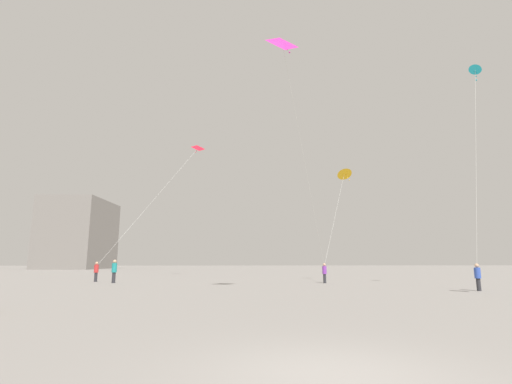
{
  "coord_description": "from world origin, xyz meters",
  "views": [
    {
      "loc": [
        -1.56,
        -6.08,
        1.73
      ],
      "look_at": [
        0.0,
        19.53,
        6.42
      ],
      "focal_mm": 26.59,
      "sensor_mm": 36.0,
      "label": 1
    }
  ],
  "objects_px": {
    "kite_crimson_delta": "(196,151)",
    "kite_cyan_diamond": "(475,73)",
    "person_in_red": "(96,271)",
    "person_in_purple": "(324,272)",
    "building_left_hall": "(79,234)",
    "kite_magenta_delta": "(284,51)",
    "kite_amber_diamond": "(344,174)",
    "person_in_teal": "(114,270)",
    "person_in_blue": "(478,276)"
  },
  "relations": [
    {
      "from": "person_in_purple",
      "to": "person_in_teal",
      "type": "distance_m",
      "value": 16.93
    },
    {
      "from": "kite_magenta_delta",
      "to": "building_left_hall",
      "type": "distance_m",
      "value": 80.2
    },
    {
      "from": "kite_amber_diamond",
      "to": "kite_crimson_delta",
      "type": "distance_m",
      "value": 18.32
    },
    {
      "from": "kite_cyan_diamond",
      "to": "building_left_hall",
      "type": "height_order",
      "value": "building_left_hall"
    },
    {
      "from": "person_in_purple",
      "to": "person_in_red",
      "type": "height_order",
      "value": "person_in_red"
    },
    {
      "from": "person_in_purple",
      "to": "person_in_blue",
      "type": "xyz_separation_m",
      "value": [
        7.14,
        -8.51,
        0.01
      ]
    },
    {
      "from": "person_in_blue",
      "to": "kite_magenta_delta",
      "type": "xyz_separation_m",
      "value": [
        -11.71,
        -2.43,
        12.69
      ]
    },
    {
      "from": "kite_cyan_diamond",
      "to": "kite_magenta_delta",
      "type": "bearing_deg",
      "value": -165.5
    },
    {
      "from": "kite_amber_diamond",
      "to": "kite_magenta_delta",
      "type": "distance_m",
      "value": 15.5
    },
    {
      "from": "person_in_red",
      "to": "person_in_purple",
      "type": "bearing_deg",
      "value": -30.48
    },
    {
      "from": "person_in_purple",
      "to": "kite_cyan_diamond",
      "type": "bearing_deg",
      "value": -151.82
    },
    {
      "from": "person_in_purple",
      "to": "person_in_blue",
      "type": "relative_size",
      "value": 0.99
    },
    {
      "from": "person_in_teal",
      "to": "person_in_blue",
      "type": "distance_m",
      "value": 25.9
    },
    {
      "from": "person_in_purple",
      "to": "kite_crimson_delta",
      "type": "height_order",
      "value": "kite_crimson_delta"
    },
    {
      "from": "person_in_red",
      "to": "building_left_hall",
      "type": "relative_size",
      "value": 0.09
    },
    {
      "from": "person_in_teal",
      "to": "person_in_blue",
      "type": "bearing_deg",
      "value": 68.96
    },
    {
      "from": "kite_crimson_delta",
      "to": "kite_amber_diamond",
      "type": "bearing_deg",
      "value": -35.19
    },
    {
      "from": "person_in_red",
      "to": "kite_amber_diamond",
      "type": "height_order",
      "value": "kite_amber_diamond"
    },
    {
      "from": "person_in_teal",
      "to": "building_left_hall",
      "type": "distance_m",
      "value": 64.05
    },
    {
      "from": "person_in_teal",
      "to": "building_left_hall",
      "type": "relative_size",
      "value": 0.1
    },
    {
      "from": "kite_magenta_delta",
      "to": "kite_cyan_diamond",
      "type": "height_order",
      "value": "kite_cyan_diamond"
    },
    {
      "from": "person_in_teal",
      "to": "kite_crimson_delta",
      "type": "height_order",
      "value": "kite_crimson_delta"
    },
    {
      "from": "person_in_red",
      "to": "kite_amber_diamond",
      "type": "relative_size",
      "value": 0.19
    },
    {
      "from": "person_in_blue",
      "to": "kite_crimson_delta",
      "type": "relative_size",
      "value": 0.11
    },
    {
      "from": "person_in_blue",
      "to": "kite_amber_diamond",
      "type": "relative_size",
      "value": 0.18
    },
    {
      "from": "kite_crimson_delta",
      "to": "kite_cyan_diamond",
      "type": "bearing_deg",
      "value": -43.17
    },
    {
      "from": "person_in_blue",
      "to": "kite_amber_diamond",
      "type": "distance_m",
      "value": 14.45
    },
    {
      "from": "person_in_purple",
      "to": "building_left_hall",
      "type": "bearing_deg",
      "value": 12.66
    },
    {
      "from": "person_in_blue",
      "to": "kite_cyan_diamond",
      "type": "xyz_separation_m",
      "value": [
        2.07,
        1.14,
        13.61
      ]
    },
    {
      "from": "person_in_purple",
      "to": "person_in_blue",
      "type": "distance_m",
      "value": 11.11
    },
    {
      "from": "kite_amber_diamond",
      "to": "kite_cyan_diamond",
      "type": "bearing_deg",
      "value": -55.36
    },
    {
      "from": "kite_amber_diamond",
      "to": "kite_magenta_delta",
      "type": "relative_size",
      "value": 0.67
    },
    {
      "from": "person_in_red",
      "to": "kite_amber_diamond",
      "type": "bearing_deg",
      "value": -23.64
    },
    {
      "from": "person_in_purple",
      "to": "kite_crimson_delta",
      "type": "bearing_deg",
      "value": 20.56
    },
    {
      "from": "kite_amber_diamond",
      "to": "person_in_red",
      "type": "bearing_deg",
      "value": 177.19
    },
    {
      "from": "kite_amber_diamond",
      "to": "kite_cyan_diamond",
      "type": "distance_m",
      "value": 12.63
    },
    {
      "from": "person_in_purple",
      "to": "building_left_hall",
      "type": "xyz_separation_m",
      "value": [
        -42.81,
        59.33,
        6.95
      ]
    },
    {
      "from": "person_in_blue",
      "to": "kite_cyan_diamond",
      "type": "height_order",
      "value": "kite_cyan_diamond"
    },
    {
      "from": "building_left_hall",
      "to": "person_in_teal",
      "type": "bearing_deg",
      "value": -65.98
    },
    {
      "from": "person_in_purple",
      "to": "person_in_red",
      "type": "distance_m",
      "value": 19.29
    },
    {
      "from": "kite_cyan_diamond",
      "to": "kite_crimson_delta",
      "type": "bearing_deg",
      "value": 136.83
    },
    {
      "from": "person_in_purple",
      "to": "kite_amber_diamond",
      "type": "xyz_separation_m",
      "value": [
        2.62,
        2.17,
        8.62
      ]
    },
    {
      "from": "person_in_red",
      "to": "kite_cyan_diamond",
      "type": "height_order",
      "value": "kite_cyan_diamond"
    },
    {
      "from": "kite_amber_diamond",
      "to": "kite_crimson_delta",
      "type": "xyz_separation_m",
      "value": [
        -14.42,
        10.17,
        4.94
      ]
    },
    {
      "from": "kite_amber_diamond",
      "to": "person_in_blue",
      "type": "bearing_deg",
      "value": -67.06
    },
    {
      "from": "person_in_teal",
      "to": "kite_amber_diamond",
      "type": "height_order",
      "value": "kite_amber_diamond"
    },
    {
      "from": "kite_amber_diamond",
      "to": "building_left_hall",
      "type": "bearing_deg",
      "value": 128.48
    },
    {
      "from": "person_in_red",
      "to": "kite_crimson_delta",
      "type": "relative_size",
      "value": 0.12
    },
    {
      "from": "kite_crimson_delta",
      "to": "person_in_purple",
      "type": "bearing_deg",
      "value": -46.28
    },
    {
      "from": "person_in_purple",
      "to": "person_in_red",
      "type": "bearing_deg",
      "value": 57.2
    }
  ]
}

